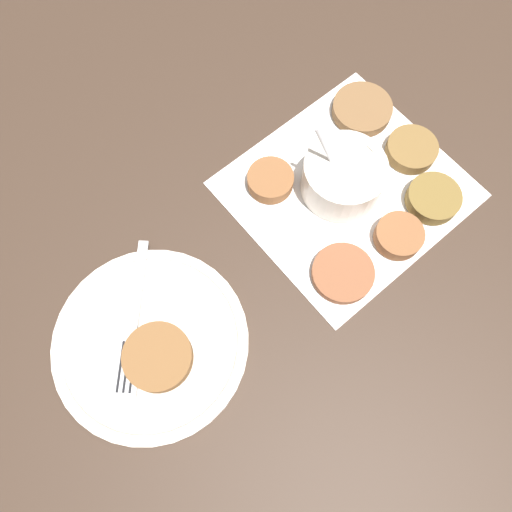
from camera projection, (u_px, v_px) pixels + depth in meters
name	position (u px, v px, depth m)	size (l,w,h in m)	color
ground_plane	(338.00, 181.00, 0.67)	(4.00, 4.00, 0.00)	#38281E
napkin	(349.00, 187.00, 0.67)	(0.29, 0.26, 0.00)	white
sauce_bowl	(343.00, 178.00, 0.64)	(0.11, 0.11, 0.11)	silver
fritter_0	(433.00, 198.00, 0.65)	(0.07, 0.07, 0.02)	brown
fritter_1	(343.00, 273.00, 0.62)	(0.08, 0.08, 0.01)	brown
fritter_2	(362.00, 109.00, 0.70)	(0.08, 0.08, 0.02)	brown
fritter_3	(399.00, 235.00, 0.63)	(0.06, 0.06, 0.02)	brown
fritter_4	(270.00, 180.00, 0.66)	(0.06, 0.06, 0.02)	brown
fritter_5	(411.00, 149.00, 0.67)	(0.07, 0.07, 0.02)	brown
serving_plate	(150.00, 342.00, 0.59)	(0.23, 0.23, 0.02)	silver
fritter_on_plate	(158.00, 357.00, 0.57)	(0.08, 0.08, 0.02)	brown
fork	(131.00, 334.00, 0.58)	(0.14, 0.16, 0.00)	silver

